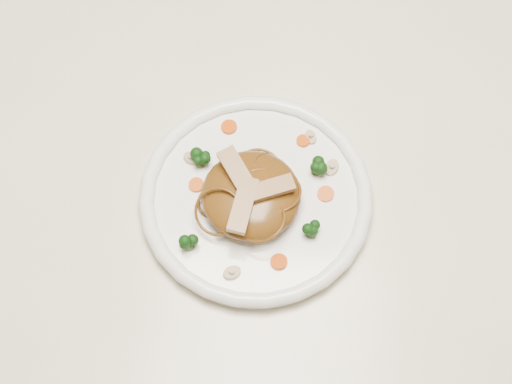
# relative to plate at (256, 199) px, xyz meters

# --- Properties ---
(ground) EXTENTS (4.00, 4.00, 0.00)m
(ground) POSITION_rel_plate_xyz_m (0.01, 0.08, -0.76)
(ground) COLOR brown
(ground) RESTS_ON ground
(table) EXTENTS (1.20, 0.80, 0.75)m
(table) POSITION_rel_plate_xyz_m (0.01, 0.08, -0.11)
(table) COLOR white
(table) RESTS_ON ground
(plate) EXTENTS (0.35, 0.35, 0.02)m
(plate) POSITION_rel_plate_xyz_m (0.00, 0.00, 0.00)
(plate) COLOR white
(plate) RESTS_ON table
(noodle_mound) EXTENTS (0.17, 0.17, 0.04)m
(noodle_mound) POSITION_rel_plate_xyz_m (-0.00, -0.01, 0.03)
(noodle_mound) COLOR #5A3C11
(noodle_mound) RESTS_ON plate
(chicken_a) EXTENTS (0.07, 0.05, 0.01)m
(chicken_a) POSITION_rel_plate_xyz_m (0.02, -0.01, 0.05)
(chicken_a) COLOR #A8854F
(chicken_a) RESTS_ON noodle_mound
(chicken_b) EXTENTS (0.07, 0.07, 0.01)m
(chicken_b) POSITION_rel_plate_xyz_m (-0.02, 0.01, 0.06)
(chicken_b) COLOR #A8854F
(chicken_b) RESTS_ON noodle_mound
(chicken_c) EXTENTS (0.03, 0.08, 0.01)m
(chicken_c) POSITION_rel_plate_xyz_m (-0.01, -0.04, 0.06)
(chicken_c) COLOR #A8854F
(chicken_c) RESTS_ON noodle_mound
(broccoli_0) EXTENTS (0.03, 0.03, 0.03)m
(broccoli_0) POSITION_rel_plate_xyz_m (0.07, 0.05, 0.02)
(broccoli_0) COLOR black
(broccoli_0) RESTS_ON plate
(broccoli_1) EXTENTS (0.02, 0.02, 0.03)m
(broccoli_1) POSITION_rel_plate_xyz_m (-0.08, 0.04, 0.02)
(broccoli_1) COLOR black
(broccoli_1) RESTS_ON plate
(broccoli_2) EXTENTS (0.03, 0.03, 0.03)m
(broccoli_2) POSITION_rel_plate_xyz_m (-0.07, -0.08, 0.02)
(broccoli_2) COLOR black
(broccoli_2) RESTS_ON plate
(broccoli_3) EXTENTS (0.03, 0.03, 0.03)m
(broccoli_3) POSITION_rel_plate_xyz_m (0.08, -0.04, 0.02)
(broccoli_3) COLOR black
(broccoli_3) RESTS_ON plate
(carrot_0) EXTENTS (0.02, 0.02, 0.00)m
(carrot_0) POSITION_rel_plate_xyz_m (0.05, 0.09, 0.01)
(carrot_0) COLOR #CD3F07
(carrot_0) RESTS_ON plate
(carrot_1) EXTENTS (0.03, 0.03, 0.00)m
(carrot_1) POSITION_rel_plate_xyz_m (-0.08, 0.00, 0.01)
(carrot_1) COLOR #CD3F07
(carrot_1) RESTS_ON plate
(carrot_2) EXTENTS (0.02, 0.02, 0.00)m
(carrot_2) POSITION_rel_plate_xyz_m (0.09, 0.02, 0.01)
(carrot_2) COLOR #CD3F07
(carrot_2) RESTS_ON plate
(carrot_3) EXTENTS (0.03, 0.03, 0.00)m
(carrot_3) POSITION_rel_plate_xyz_m (-0.05, 0.10, 0.01)
(carrot_3) COLOR #CD3F07
(carrot_3) RESTS_ON plate
(carrot_4) EXTENTS (0.03, 0.03, 0.00)m
(carrot_4) POSITION_rel_plate_xyz_m (0.04, -0.09, 0.01)
(carrot_4) COLOR #CD3F07
(carrot_4) RESTS_ON plate
(mushroom_0) EXTENTS (0.03, 0.03, 0.01)m
(mushroom_0) POSITION_rel_plate_xyz_m (-0.01, -0.11, 0.01)
(mushroom_0) COLOR beige
(mushroom_0) RESTS_ON plate
(mushroom_1) EXTENTS (0.03, 0.03, 0.01)m
(mushroom_1) POSITION_rel_plate_xyz_m (0.09, 0.06, 0.01)
(mushroom_1) COLOR beige
(mushroom_1) RESTS_ON plate
(mushroom_2) EXTENTS (0.03, 0.03, 0.01)m
(mushroom_2) POSITION_rel_plate_xyz_m (-0.10, 0.04, 0.01)
(mushroom_2) COLOR beige
(mushroom_2) RESTS_ON plate
(mushroom_3) EXTENTS (0.03, 0.03, 0.01)m
(mushroom_3) POSITION_rel_plate_xyz_m (0.06, 0.10, 0.01)
(mushroom_3) COLOR beige
(mushroom_3) RESTS_ON plate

